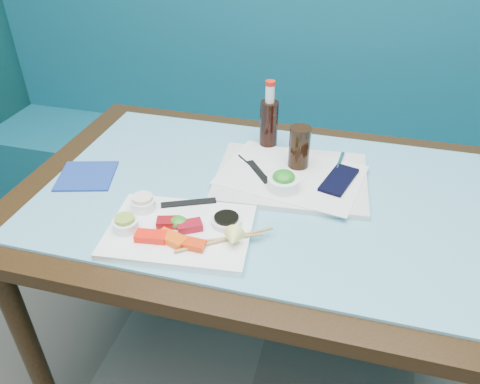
% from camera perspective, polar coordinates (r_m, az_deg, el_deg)
% --- Properties ---
extents(booth_bench, '(3.00, 0.56, 1.17)m').
position_cam_1_polar(booth_bench, '(2.21, 7.49, 3.78)').
color(booth_bench, '#0F5063').
rests_on(booth_bench, ground).
extents(dining_table, '(1.40, 0.90, 0.75)m').
position_cam_1_polar(dining_table, '(1.36, 2.96, -3.14)').
color(dining_table, black).
rests_on(dining_table, ground).
extents(glass_top, '(1.22, 0.76, 0.01)m').
position_cam_1_polar(glass_top, '(1.31, 3.07, -0.12)').
color(glass_top, '#60A6C1').
rests_on(glass_top, dining_table).
extents(sashimi_plate, '(0.37, 0.28, 0.02)m').
position_cam_1_polar(sashimi_plate, '(1.16, -7.35, -4.80)').
color(sashimi_plate, white).
rests_on(sashimi_plate, glass_top).
extents(salmon_left, '(0.08, 0.05, 0.02)m').
position_cam_1_polar(salmon_left, '(1.13, -10.79, -5.35)').
color(salmon_left, '#FF1A0A').
rests_on(salmon_left, sashimi_plate).
extents(salmon_mid, '(0.08, 0.06, 0.02)m').
position_cam_1_polar(salmon_mid, '(1.11, -8.34, -5.66)').
color(salmon_mid, '#FF510A').
rests_on(salmon_mid, sashimi_plate).
extents(salmon_right, '(0.07, 0.04, 0.02)m').
position_cam_1_polar(salmon_right, '(1.10, -6.00, -6.32)').
color(salmon_right, red).
rests_on(salmon_right, sashimi_plate).
extents(tuna_left, '(0.06, 0.05, 0.02)m').
position_cam_1_polar(tuna_left, '(1.16, -8.70, -3.70)').
color(tuna_left, maroon).
rests_on(tuna_left, sashimi_plate).
extents(tuna_right, '(0.07, 0.06, 0.02)m').
position_cam_1_polar(tuna_right, '(1.14, -6.16, -4.15)').
color(tuna_right, maroon).
rests_on(tuna_right, sashimi_plate).
extents(seaweed_garnish, '(0.06, 0.05, 0.02)m').
position_cam_1_polar(seaweed_garnish, '(1.16, -7.48, -3.65)').
color(seaweed_garnish, '#28841E').
rests_on(seaweed_garnish, sashimi_plate).
extents(ramekin_wasabi, '(0.07, 0.07, 0.03)m').
position_cam_1_polar(ramekin_wasabi, '(1.17, -13.77, -3.91)').
color(ramekin_wasabi, white).
rests_on(ramekin_wasabi, sashimi_plate).
extents(wasabi_fill, '(0.05, 0.05, 0.01)m').
position_cam_1_polar(wasabi_fill, '(1.16, -13.89, -3.20)').
color(wasabi_fill, '#81AA37').
rests_on(wasabi_fill, ramekin_wasabi).
extents(ramekin_ginger, '(0.08, 0.08, 0.03)m').
position_cam_1_polar(ramekin_ginger, '(1.23, -11.71, -1.44)').
color(ramekin_ginger, white).
rests_on(ramekin_ginger, sashimi_plate).
extents(ginger_fill, '(0.07, 0.07, 0.01)m').
position_cam_1_polar(ginger_fill, '(1.22, -11.81, -0.72)').
color(ginger_fill, '#F4E0C9').
rests_on(ginger_fill, ramekin_ginger).
extents(soy_dish, '(0.10, 0.10, 0.02)m').
position_cam_1_polar(soy_dish, '(1.16, -1.66, -3.54)').
color(soy_dish, white).
rests_on(soy_dish, sashimi_plate).
extents(soy_fill, '(0.07, 0.07, 0.01)m').
position_cam_1_polar(soy_fill, '(1.15, -1.67, -3.13)').
color(soy_fill, black).
rests_on(soy_fill, soy_dish).
extents(lemon_wedge, '(0.05, 0.05, 0.05)m').
position_cam_1_polar(lemon_wedge, '(1.08, -0.84, -5.70)').
color(lemon_wedge, '#F5F374').
rests_on(lemon_wedge, sashimi_plate).
extents(chopstick_sleeve, '(0.14, 0.08, 0.00)m').
position_cam_1_polar(chopstick_sleeve, '(1.24, -6.28, -1.31)').
color(chopstick_sleeve, black).
rests_on(chopstick_sleeve, sashimi_plate).
extents(wooden_chopstick_a, '(0.19, 0.09, 0.01)m').
position_cam_1_polar(wooden_chopstick_a, '(1.11, -2.36, -5.75)').
color(wooden_chopstick_a, '#A47F4D').
rests_on(wooden_chopstick_a, sashimi_plate).
extents(wooden_chopstick_b, '(0.20, 0.15, 0.01)m').
position_cam_1_polar(wooden_chopstick_b, '(1.11, -1.87, -5.81)').
color(wooden_chopstick_b, '#A8824F').
rests_on(wooden_chopstick_b, sashimi_plate).
extents(serving_tray, '(0.45, 0.36, 0.02)m').
position_cam_1_polar(serving_tray, '(1.36, 6.25, 1.77)').
color(serving_tray, silver).
rests_on(serving_tray, glass_top).
extents(paper_placemat, '(0.43, 0.33, 0.00)m').
position_cam_1_polar(paper_placemat, '(1.35, 6.27, 2.10)').
color(paper_placemat, silver).
rests_on(paper_placemat, serving_tray).
extents(seaweed_bowl, '(0.09, 0.09, 0.04)m').
position_cam_1_polar(seaweed_bowl, '(1.28, 5.31, 1.05)').
color(seaweed_bowl, white).
rests_on(seaweed_bowl, serving_tray).
extents(seaweed_salad, '(0.07, 0.07, 0.03)m').
position_cam_1_polar(seaweed_salad, '(1.27, 5.36, 1.85)').
color(seaweed_salad, '#207E1D').
rests_on(seaweed_salad, seaweed_bowl).
extents(cola_glass, '(0.07, 0.07, 0.13)m').
position_cam_1_polar(cola_glass, '(1.37, 7.25, 5.42)').
color(cola_glass, black).
rests_on(cola_glass, serving_tray).
extents(navy_pouch, '(0.11, 0.17, 0.01)m').
position_cam_1_polar(navy_pouch, '(1.34, 11.96, 1.44)').
color(navy_pouch, black).
rests_on(navy_pouch, serving_tray).
extents(fork, '(0.02, 0.10, 0.01)m').
position_cam_1_polar(fork, '(1.43, 12.10, 3.69)').
color(fork, white).
rests_on(fork, serving_tray).
extents(black_chopstick_a, '(0.16, 0.16, 0.01)m').
position_cam_1_polar(black_chopstick_a, '(1.36, 2.10, 2.53)').
color(black_chopstick_a, black).
rests_on(black_chopstick_a, serving_tray).
extents(black_chopstick_b, '(0.16, 0.14, 0.01)m').
position_cam_1_polar(black_chopstick_b, '(1.36, 2.43, 2.48)').
color(black_chopstick_b, black).
rests_on(black_chopstick_b, serving_tray).
extents(tray_sleeve, '(0.10, 0.12, 0.00)m').
position_cam_1_polar(tray_sleeve, '(1.36, 2.26, 2.47)').
color(tray_sleeve, black).
rests_on(tray_sleeve, serving_tray).
extents(cola_bottle_body, '(0.06, 0.06, 0.16)m').
position_cam_1_polar(cola_bottle_body, '(1.48, 3.52, 8.03)').
color(cola_bottle_body, black).
rests_on(cola_bottle_body, glass_top).
extents(cola_bottle_neck, '(0.04, 0.04, 0.05)m').
position_cam_1_polar(cola_bottle_neck, '(1.43, 3.68, 11.87)').
color(cola_bottle_neck, silver).
rests_on(cola_bottle_neck, cola_bottle_body).
extents(cola_bottle_cap, '(0.04, 0.04, 0.01)m').
position_cam_1_polar(cola_bottle_cap, '(1.42, 3.73, 13.12)').
color(cola_bottle_cap, red).
rests_on(cola_bottle_cap, cola_bottle_neck).
extents(blue_napkin, '(0.19, 0.19, 0.01)m').
position_cam_1_polar(blue_napkin, '(1.44, -18.19, 1.89)').
color(blue_napkin, navy).
rests_on(blue_napkin, glass_top).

